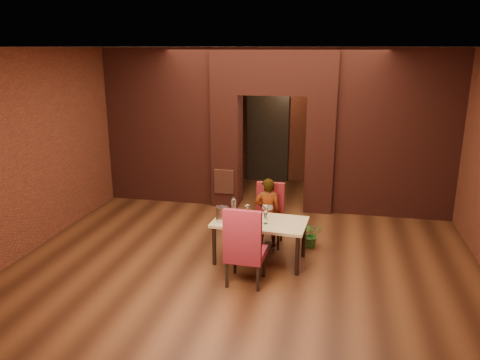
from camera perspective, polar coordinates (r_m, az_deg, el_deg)
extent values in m
plane|color=#4A2412|center=(7.97, 1.77, -7.77)|extent=(8.00, 8.00, 0.00)
cube|color=silver|center=(7.29, 2.00, 15.92)|extent=(7.00, 8.00, 0.04)
cube|color=maroon|center=(11.37, 5.50, 7.76)|extent=(7.00, 0.04, 3.20)
cube|color=maroon|center=(3.78, -9.10, -9.29)|extent=(7.00, 0.04, 3.20)
cube|color=maroon|center=(8.77, -21.30, 4.33)|extent=(0.04, 8.00, 3.20)
cube|color=maroon|center=(9.67, -1.59, 3.68)|extent=(0.55, 0.55, 2.30)
cube|color=maroon|center=(9.41, 9.74, 3.12)|extent=(0.55, 0.55, 2.30)
cube|color=maroon|center=(9.28, 4.20, 13.11)|extent=(2.45, 0.55, 0.90)
cube|color=maroon|center=(10.01, -9.55, 6.51)|extent=(2.28, 0.35, 3.20)
cube|color=maroon|center=(9.38, 18.55, 5.28)|extent=(2.28, 0.35, 3.20)
cube|color=#AB4C31|center=(9.54, -1.98, -0.21)|extent=(0.40, 0.03, 0.50)
cube|color=black|center=(11.45, 3.39, 5.08)|extent=(0.90, 0.08, 2.10)
cube|color=black|center=(11.41, 3.36, 5.04)|extent=(1.02, 0.04, 2.22)
cube|color=tan|center=(7.25, 2.43, -7.42)|extent=(1.45, 0.88, 0.66)
cube|color=maroon|center=(7.76, 3.49, -4.34)|extent=(0.47, 0.47, 1.03)
cube|color=maroon|center=(6.52, 0.74, -7.84)|extent=(0.54, 0.54, 1.15)
imported|color=beige|center=(7.70, 3.36, -3.97)|extent=(0.45, 0.32, 1.17)
cube|color=silver|center=(7.04, 0.48, -5.22)|extent=(0.30, 0.24, 0.00)
cylinder|color=silver|center=(7.07, -2.21, -4.16)|extent=(0.19, 0.19, 0.23)
cylinder|color=white|center=(7.20, -0.77, -3.38)|extent=(0.08, 0.08, 0.32)
imported|color=#2C5E1E|center=(7.87, 8.59, -6.56)|extent=(0.46, 0.43, 0.43)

